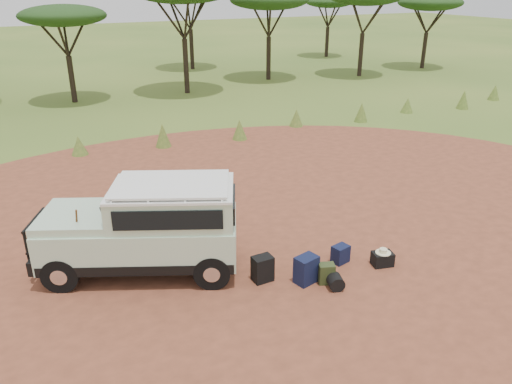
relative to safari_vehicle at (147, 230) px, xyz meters
name	(u,v)px	position (x,y,z in m)	size (l,w,h in m)	color
ground	(270,250)	(2.74, -0.39, -0.99)	(140.00, 140.00, 0.00)	#446523
dirt_clearing	(270,250)	(2.74, -0.39, -0.98)	(23.00, 23.00, 0.01)	brown
grass_fringe	(167,137)	(2.86, 8.28, -0.58)	(36.60, 1.60, 0.90)	#446523
acacia_treeline	(112,0)	(3.50, 19.42, 3.89)	(46.70, 13.20, 6.26)	black
safari_vehicle	(147,230)	(0.00, 0.00, 0.00)	(4.47, 3.19, 2.04)	#B7D6B7
walking_staff	(78,245)	(-1.39, 0.24, -0.14)	(0.04, 0.04, 1.71)	brown
backpack_black	(263,269)	(2.02, -1.44, -0.70)	(0.41, 0.31, 0.57)	black
backpack_navy	(306,270)	(2.81, -1.90, -0.68)	(0.46, 0.33, 0.60)	#121D3A
backpack_olive	(326,274)	(3.17, -2.11, -0.76)	(0.32, 0.23, 0.45)	#2E3D1C
duffel_navy	(340,254)	(3.92, -1.55, -0.78)	(0.37, 0.27, 0.41)	#121D3A
hard_case	(382,259)	(4.68, -2.06, -0.83)	(0.44, 0.31, 0.31)	black
stuff_sack	(335,282)	(3.23, -2.37, -0.83)	(0.32, 0.32, 0.32)	black
safari_hat	(383,251)	(4.68, -2.06, -0.63)	(0.34, 0.34, 0.10)	beige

